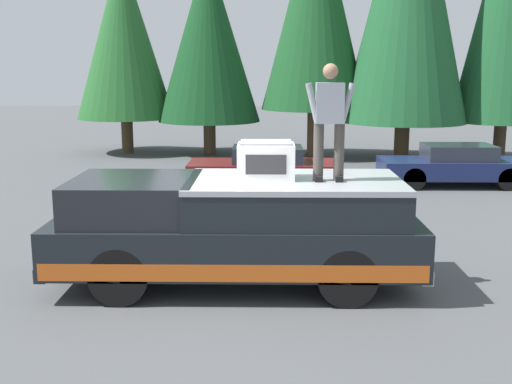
{
  "coord_description": "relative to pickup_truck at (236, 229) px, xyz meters",
  "views": [
    {
      "loc": [
        -9.07,
        -0.7,
        3.29
      ],
      "look_at": [
        0.62,
        -0.55,
        1.35
      ],
      "focal_mm": 43.93,
      "sensor_mm": 36.0,
      "label": 1
    }
  ],
  "objects": [
    {
      "name": "compressor_unit",
      "position": [
        0.04,
        -0.45,
        1.05
      ],
      "size": [
        0.65,
        0.84,
        0.56
      ],
      "color": "white",
      "rests_on": "pickup_truck"
    },
    {
      "name": "conifer_center_right",
      "position": [
        14.66,
        1.71,
        3.5
      ],
      "size": [
        3.85,
        3.85,
        7.51
      ],
      "color": "#4C3826",
      "rests_on": "ground"
    },
    {
      "name": "person_on_truck_bed",
      "position": [
        -0.12,
        -1.36,
        1.68
      ],
      "size": [
        0.29,
        0.72,
        1.69
      ],
      "color": "#423D38",
      "rests_on": "pickup_truck"
    },
    {
      "name": "pickup_truck",
      "position": [
        0.0,
        0.0,
        0.0
      ],
      "size": [
        2.01,
        5.54,
        1.65
      ],
      "color": "black",
      "rests_on": "ground"
    },
    {
      "name": "conifer_center_left",
      "position": [
        14.26,
        -2.22,
        4.64
      ],
      "size": [
        3.89,
        3.89,
        9.32
      ],
      "color": "#4C3826",
      "rests_on": "ground"
    },
    {
      "name": "parked_car_navy",
      "position": [
        8.28,
        -5.76,
        -0.29
      ],
      "size": [
        1.64,
        4.1,
        1.16
      ],
      "color": "navy",
      "rests_on": "ground"
    },
    {
      "name": "ground_plane",
      "position": [
        -0.12,
        0.25,
        -0.87
      ],
      "size": [
        90.0,
        90.0,
        0.0
      ],
      "primitive_type": "plane",
      "color": "#4C4F51"
    },
    {
      "name": "conifer_right",
      "position": [
        15.06,
        4.96,
        3.57
      ],
      "size": [
        3.71,
        3.71,
        7.57
      ],
      "color": "#4C3826",
      "rests_on": "ground"
    },
    {
      "name": "parked_car_maroon",
      "position": [
        7.74,
        -0.41,
        -0.29
      ],
      "size": [
        1.64,
        4.1,
        1.16
      ],
      "color": "maroon",
      "rests_on": "ground"
    }
  ]
}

